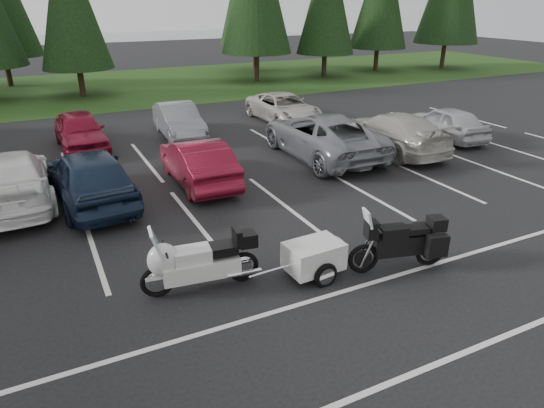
{
  "coord_description": "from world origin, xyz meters",
  "views": [
    {
      "loc": [
        -2.92,
        -10.48,
        5.64
      ],
      "look_at": [
        2.03,
        -0.5,
        0.86
      ],
      "focal_mm": 32.0,
      "sensor_mm": 36.0,
      "label": 1
    }
  ],
  "objects_px": {
    "car_near_4": "(90,176)",
    "car_far_2": "(80,131)",
    "car_far_4": "(284,108)",
    "car_near_5": "(198,162)",
    "car_near_7": "(391,132)",
    "adventure_motorcycle": "(399,238)",
    "car_near_6": "(322,135)",
    "car_far_3": "(179,121)",
    "car_near_3": "(9,179)",
    "cargo_trailer": "(314,259)",
    "car_near_8": "(446,123)",
    "touring_motorcycle": "(200,257)"
  },
  "relations": [
    {
      "from": "car_near_6",
      "to": "car_far_3",
      "type": "relative_size",
      "value": 1.39
    },
    {
      "from": "car_far_3",
      "to": "car_near_4",
      "type": "bearing_deg",
      "value": -123.12
    },
    {
      "from": "car_near_7",
      "to": "car_far_4",
      "type": "bearing_deg",
      "value": -77.58
    },
    {
      "from": "car_near_6",
      "to": "car_near_7",
      "type": "relative_size",
      "value": 1.13
    },
    {
      "from": "car_near_5",
      "to": "car_far_3",
      "type": "height_order",
      "value": "car_near_5"
    },
    {
      "from": "car_near_3",
      "to": "adventure_motorcycle",
      "type": "distance_m",
      "value": 11.05
    },
    {
      "from": "car_near_3",
      "to": "car_far_2",
      "type": "height_order",
      "value": "car_near_3"
    },
    {
      "from": "car_near_8",
      "to": "car_far_3",
      "type": "xyz_separation_m",
      "value": [
        -10.12,
        5.34,
        0.01
      ]
    },
    {
      "from": "car_near_3",
      "to": "car_near_7",
      "type": "bearing_deg",
      "value": 175.7
    },
    {
      "from": "car_far_3",
      "to": "adventure_motorcycle",
      "type": "xyz_separation_m",
      "value": [
        1.15,
        -13.02,
        0.07
      ]
    },
    {
      "from": "car_near_4",
      "to": "car_near_6",
      "type": "distance_m",
      "value": 8.53
    },
    {
      "from": "car_near_5",
      "to": "car_near_8",
      "type": "height_order",
      "value": "car_near_5"
    },
    {
      "from": "car_far_4",
      "to": "touring_motorcycle",
      "type": "height_order",
      "value": "touring_motorcycle"
    },
    {
      "from": "car_near_7",
      "to": "adventure_motorcycle",
      "type": "distance_m",
      "value": 9.23
    },
    {
      "from": "car_near_4",
      "to": "cargo_trailer",
      "type": "bearing_deg",
      "value": 115.79
    },
    {
      "from": "touring_motorcycle",
      "to": "cargo_trailer",
      "type": "bearing_deg",
      "value": -7.23
    },
    {
      "from": "car_near_7",
      "to": "car_near_8",
      "type": "xyz_separation_m",
      "value": [
        3.27,
        0.41,
        -0.06
      ]
    },
    {
      "from": "car_near_8",
      "to": "adventure_motorcycle",
      "type": "bearing_deg",
      "value": 45.97
    },
    {
      "from": "car_near_7",
      "to": "car_far_4",
      "type": "xyz_separation_m",
      "value": [
        -1.47,
        6.26,
        -0.09
      ]
    },
    {
      "from": "car_near_6",
      "to": "touring_motorcycle",
      "type": "height_order",
      "value": "car_near_6"
    },
    {
      "from": "car_near_5",
      "to": "car_far_4",
      "type": "distance_m",
      "value": 9.03
    },
    {
      "from": "car_far_2",
      "to": "cargo_trailer",
      "type": "distance_m",
      "value": 12.87
    },
    {
      "from": "car_near_4",
      "to": "car_far_4",
      "type": "xyz_separation_m",
      "value": [
        9.79,
        6.56,
        -0.17
      ]
    },
    {
      "from": "car_near_6",
      "to": "car_far_4",
      "type": "height_order",
      "value": "car_near_6"
    },
    {
      "from": "car_near_3",
      "to": "car_far_2",
      "type": "xyz_separation_m",
      "value": [
        2.51,
        5.05,
        -0.05
      ]
    },
    {
      "from": "car_near_7",
      "to": "cargo_trailer",
      "type": "bearing_deg",
      "value": 40.87
    },
    {
      "from": "car_near_3",
      "to": "car_near_5",
      "type": "bearing_deg",
      "value": 170.81
    },
    {
      "from": "car_far_2",
      "to": "cargo_trailer",
      "type": "xyz_separation_m",
      "value": [
        3.36,
        -12.42,
        -0.33
      ]
    },
    {
      "from": "car_far_2",
      "to": "touring_motorcycle",
      "type": "relative_size",
      "value": 1.57
    },
    {
      "from": "car_near_4",
      "to": "car_near_6",
      "type": "bearing_deg",
      "value": -178.45
    },
    {
      "from": "car_far_3",
      "to": "car_near_7",
      "type": "bearing_deg",
      "value": -37.04
    },
    {
      "from": "car_near_4",
      "to": "car_far_2",
      "type": "relative_size",
      "value": 1.14
    },
    {
      "from": "car_far_4",
      "to": "car_near_3",
      "type": "bearing_deg",
      "value": -155.94
    },
    {
      "from": "car_near_6",
      "to": "car_near_4",
      "type": "bearing_deg",
      "value": 7.66
    },
    {
      "from": "car_far_4",
      "to": "car_near_7",
      "type": "bearing_deg",
      "value": -77.82
    },
    {
      "from": "car_near_3",
      "to": "cargo_trailer",
      "type": "height_order",
      "value": "car_near_3"
    },
    {
      "from": "car_near_8",
      "to": "cargo_trailer",
      "type": "distance_m",
      "value": 12.92
    },
    {
      "from": "car_near_4",
      "to": "car_near_8",
      "type": "relative_size",
      "value": 1.2
    },
    {
      "from": "car_far_3",
      "to": "car_near_8",
      "type": "bearing_deg",
      "value": -24.82
    },
    {
      "from": "car_near_8",
      "to": "car_near_5",
      "type": "bearing_deg",
      "value": 7.87
    },
    {
      "from": "car_near_5",
      "to": "car_far_4",
      "type": "bearing_deg",
      "value": -134.24
    },
    {
      "from": "car_far_4",
      "to": "car_far_2",
      "type": "bearing_deg",
      "value": -177.83
    },
    {
      "from": "car_near_7",
      "to": "car_far_3",
      "type": "height_order",
      "value": "car_near_7"
    },
    {
      "from": "car_far_4",
      "to": "cargo_trailer",
      "type": "height_order",
      "value": "car_far_4"
    },
    {
      "from": "car_near_7",
      "to": "car_near_8",
      "type": "distance_m",
      "value": 3.3
    },
    {
      "from": "car_near_4",
      "to": "touring_motorcycle",
      "type": "distance_m",
      "value": 5.97
    },
    {
      "from": "car_near_8",
      "to": "adventure_motorcycle",
      "type": "height_order",
      "value": "adventure_motorcycle"
    },
    {
      "from": "car_near_3",
      "to": "car_near_4",
      "type": "distance_m",
      "value": 2.33
    },
    {
      "from": "car_near_4",
      "to": "car_far_3",
      "type": "height_order",
      "value": "car_near_4"
    },
    {
      "from": "car_far_2",
      "to": "car_far_4",
      "type": "bearing_deg",
      "value": 1.55
    }
  ]
}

